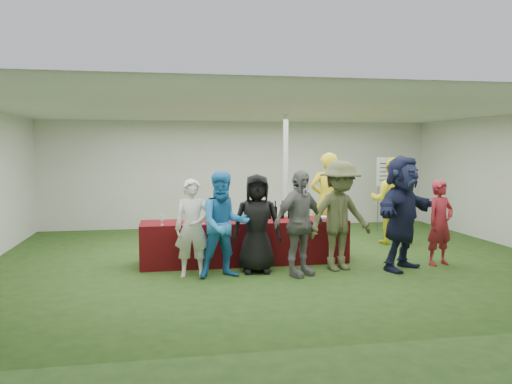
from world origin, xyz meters
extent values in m
plane|color=#284719|center=(0.00, 0.00, 0.00)|extent=(60.00, 60.00, 0.00)
plane|color=white|center=(0.00, 4.00, 1.35)|extent=(10.00, 0.00, 10.00)
plane|color=white|center=(0.00, -4.00, 1.35)|extent=(10.00, 0.00, 10.00)
plane|color=white|center=(0.00, 0.00, 2.70)|extent=(10.00, 10.00, 0.00)
cylinder|color=silver|center=(0.50, 1.20, 1.35)|extent=(0.10, 0.10, 2.70)
cube|color=#53090D|center=(-0.56, -0.14, 0.38)|extent=(3.60, 0.80, 0.75)
cylinder|color=black|center=(-0.21, -0.01, 0.86)|extent=(0.07, 0.07, 0.22)
cylinder|color=black|center=(-0.21, -0.01, 1.01)|extent=(0.03, 0.03, 0.08)
cylinder|color=maroon|center=(-0.21, -0.01, 1.06)|extent=(0.03, 0.03, 0.02)
cylinder|color=black|center=(-0.09, 0.01, 0.86)|extent=(0.07, 0.07, 0.22)
cylinder|color=black|center=(-0.09, 0.01, 1.01)|extent=(0.03, 0.03, 0.08)
cylinder|color=maroon|center=(-0.09, 0.01, 1.06)|extent=(0.03, 0.03, 0.02)
cylinder|color=black|center=(0.02, -0.01, 0.86)|extent=(0.07, 0.07, 0.22)
cylinder|color=black|center=(0.02, -0.01, 1.01)|extent=(0.03, 0.03, 0.08)
cylinder|color=maroon|center=(0.02, -0.01, 1.06)|extent=(0.03, 0.03, 0.02)
cylinder|color=black|center=(0.15, 0.02, 0.86)|extent=(0.07, 0.07, 0.22)
cylinder|color=black|center=(0.15, 0.02, 1.01)|extent=(0.03, 0.03, 0.08)
cylinder|color=maroon|center=(0.15, 0.02, 1.06)|extent=(0.03, 0.03, 0.02)
cylinder|color=black|center=(0.29, -0.01, 0.86)|extent=(0.07, 0.07, 0.22)
cylinder|color=black|center=(0.29, -0.01, 1.01)|extent=(0.03, 0.03, 0.08)
cylinder|color=maroon|center=(0.29, -0.01, 1.06)|extent=(0.03, 0.03, 0.02)
cylinder|color=silver|center=(-1.98, -0.41, 0.75)|extent=(0.06, 0.06, 0.00)
cylinder|color=silver|center=(-1.98, -0.41, 0.79)|extent=(0.01, 0.01, 0.07)
cylinder|color=silver|center=(-1.98, -0.41, 0.87)|extent=(0.06, 0.06, 0.08)
cylinder|color=#410708|center=(-1.98, -0.41, 0.84)|extent=(0.05, 0.05, 0.02)
cylinder|color=silver|center=(-1.63, -0.41, 0.75)|extent=(0.06, 0.06, 0.00)
cylinder|color=silver|center=(-1.63, -0.41, 0.79)|extent=(0.01, 0.01, 0.07)
cylinder|color=silver|center=(-1.63, -0.41, 0.87)|extent=(0.06, 0.06, 0.08)
cylinder|color=silver|center=(-1.30, -0.40, 0.75)|extent=(0.06, 0.06, 0.00)
cylinder|color=silver|center=(-1.30, -0.40, 0.79)|extent=(0.01, 0.01, 0.07)
cylinder|color=silver|center=(-1.30, -0.40, 0.87)|extent=(0.06, 0.06, 0.08)
cylinder|color=#410708|center=(-1.30, -0.40, 0.84)|extent=(0.05, 0.05, 0.02)
cylinder|color=silver|center=(-0.89, -0.39, 0.75)|extent=(0.06, 0.06, 0.00)
cylinder|color=silver|center=(-0.89, -0.39, 0.79)|extent=(0.01, 0.01, 0.07)
cylinder|color=silver|center=(-0.89, -0.39, 0.87)|extent=(0.06, 0.06, 0.08)
cylinder|color=silver|center=(0.70, -0.34, 0.75)|extent=(0.06, 0.06, 0.00)
cylinder|color=silver|center=(0.70, -0.34, 0.79)|extent=(0.01, 0.01, 0.07)
cylinder|color=silver|center=(0.70, -0.34, 0.87)|extent=(0.06, 0.06, 0.08)
cylinder|color=#410708|center=(0.70, -0.34, 0.84)|extent=(0.05, 0.05, 0.02)
cylinder|color=silver|center=(-0.53, -0.06, 0.85)|extent=(0.07, 0.07, 0.20)
cylinder|color=silver|center=(-0.53, -0.06, 0.96)|extent=(0.03, 0.03, 0.03)
cube|color=white|center=(0.97, -0.09, 0.77)|extent=(0.25, 0.18, 0.03)
cylinder|color=slate|center=(1.11, -0.36, 0.84)|extent=(0.26, 0.26, 0.18)
cylinder|color=slate|center=(3.15, 2.59, 0.55)|extent=(0.02, 0.02, 1.10)
cylinder|color=slate|center=(3.55, 2.59, 0.55)|extent=(0.02, 0.02, 1.10)
cube|color=white|center=(3.35, 2.59, 1.45)|extent=(0.50, 0.02, 0.70)
cube|color=black|center=(3.35, 2.58, 1.65)|extent=(0.36, 0.01, 0.02)
cube|color=black|center=(3.35, 2.58, 1.55)|extent=(0.36, 0.01, 0.02)
cube|color=black|center=(3.35, 2.58, 1.45)|extent=(0.36, 0.01, 0.02)
cube|color=black|center=(3.35, 2.58, 1.35)|extent=(0.36, 0.01, 0.02)
cube|color=black|center=(3.35, 2.58, 1.25)|extent=(0.36, 0.01, 0.02)
imported|color=yellow|center=(1.27, 0.79, 0.97)|extent=(0.80, 0.63, 1.93)
imported|color=yellow|center=(2.77, 1.08, 0.91)|extent=(1.11, 1.03, 1.82)
imported|color=silver|center=(-1.51, -0.92, 0.77)|extent=(0.60, 0.43, 1.54)
imported|color=#267DCB|center=(-1.03, -1.06, 0.83)|extent=(0.88, 0.73, 1.66)
imported|color=black|center=(-0.47, -0.84, 0.80)|extent=(0.83, 0.58, 1.60)
imported|color=slate|center=(0.15, -1.17, 0.84)|extent=(1.06, 0.82, 1.68)
imported|color=#4C512F|center=(0.90, -0.94, 0.91)|extent=(1.31, 0.97, 1.81)
imported|color=#181D3B|center=(1.93, -1.09, 0.95)|extent=(1.76, 1.47, 1.90)
imported|color=maroon|center=(2.73, -0.90, 0.73)|extent=(0.61, 0.48, 1.47)
camera|label=1|loc=(-1.92, -8.70, 2.01)|focal=35.00mm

